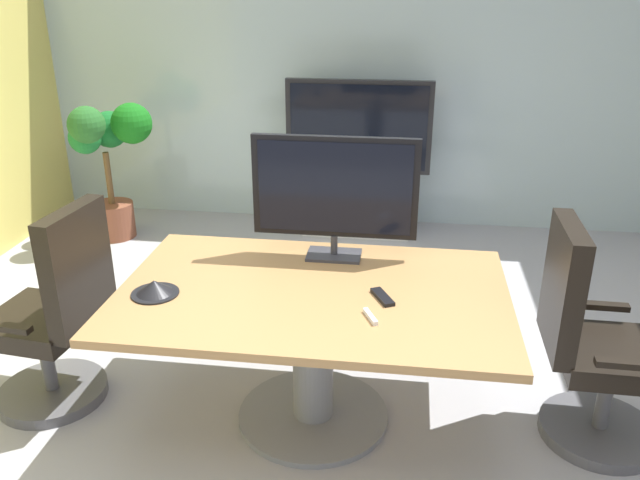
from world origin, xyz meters
The scene contains 11 objects.
ground_plane centered at (0.00, 0.00, 0.00)m, with size 7.23×7.23×0.00m, color #99999E.
wall_back_glass_partition centered at (0.00, 3.12, 1.38)m, with size 5.48×0.10×2.76m, color #9EB2B7.
conference_table centered at (0.09, 0.18, 0.54)m, with size 1.82×1.15×0.73m.
office_chair_left centered at (-1.22, 0.15, 0.46)m, with size 0.62×0.60×1.09m.
office_chair_right centered at (1.39, 0.23, 0.46)m, with size 0.60×0.57×1.09m.
tv_monitor centered at (0.14, 0.59, 1.09)m, with size 0.84×0.18×0.64m.
wall_display_unit centered at (0.09, 2.76, 0.44)m, with size 1.20×0.36×1.31m.
potted_plant centered at (-1.92, 2.37, 0.75)m, with size 0.67×0.68×1.16m.
conference_phone centered at (-0.63, 0.04, 0.76)m, with size 0.22×0.22×0.07m.
remote_control centered at (0.41, 0.14, 0.74)m, with size 0.05×0.17×0.02m, color black.
whiteboard_marker centered at (0.37, -0.05, 0.74)m, with size 0.13×0.02×0.02m, color silver.
Camera 1 is at (0.49, -2.48, 2.10)m, focal length 36.20 mm.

